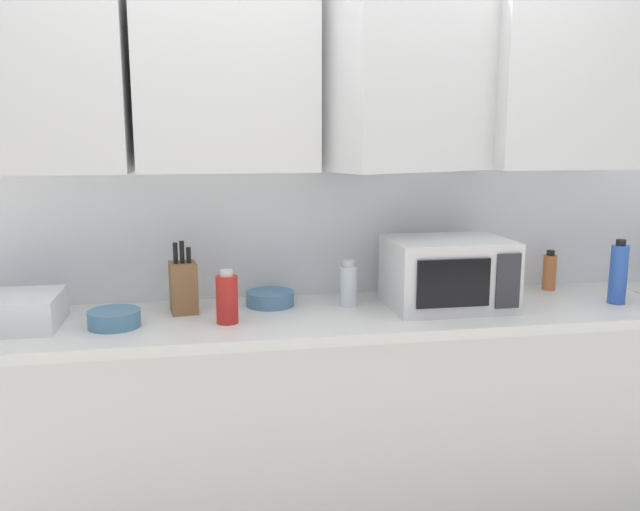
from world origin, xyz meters
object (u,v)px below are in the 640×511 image
Objects in this scene: microwave at (448,273)px; bowl_mixing_large at (114,319)px; dish_rack at (5,312)px; bottle_spice_jar at (549,272)px; bowl_ceramic_small at (270,298)px; bottle_blue_cleaner at (618,274)px; knife_block at (183,287)px; bottle_red_sauce at (227,298)px; bottle_clear_tall at (348,284)px.

microwave is 2.54× the size of bowl_mixing_large.
dish_rack is 2.26m from bottle_spice_jar.
bowl_mixing_large is at bearing -160.95° from bowl_ceramic_small.
dish_rack is 1.41× the size of bottle_blue_cleaner.
microwave is 1.78× the size of bottle_blue_cleaner.
knife_block reaches higher than microwave.
bottle_spice_jar is 0.92× the size of bowl_ceramic_small.
bowl_mixing_large is (0.39, -0.06, -0.03)m from dish_rack.
bowl_ceramic_small is 1.04× the size of bowl_mixing_large.
bottle_blue_cleaner is 1.45m from bowl_ceramic_small.
knife_block is at bearing 8.90° from dish_rack.
dish_rack is 2.10× the size of bottle_spice_jar.
dish_rack is 1.89× the size of bottle_red_sauce.
bottle_clear_tall is 0.52m from bottle_red_sauce.
bottle_clear_tall is 1.02× the size of bowl_mixing_large.
knife_block is 0.66m from bottle_clear_tall.
bottle_blue_cleaner is 2.02m from bowl_mixing_large.
bowl_ceramic_small is (0.35, 0.05, -0.07)m from knife_block.
bowl_mixing_large is (-2.02, 0.02, -0.10)m from bottle_blue_cleaner.
microwave is 0.73m from bowl_ceramic_small.
bottle_blue_cleaner reaches higher than bottle_spice_jar.
bowl_mixing_large is at bearing 179.54° from bottle_blue_cleaner.
bottle_spice_jar is 0.96× the size of bowl_mixing_large.
bottle_spice_jar is 0.90× the size of bottle_red_sauce.
bottle_clear_tall is at bearing 167.86° from microwave.
bowl_mixing_large is (-0.41, 0.02, -0.06)m from bottle_red_sauce.
bottle_clear_tall is 0.98× the size of bowl_ceramic_small.
microwave is 0.72m from bottle_blue_cleaner.
bottle_red_sauce is at bearing -174.92° from microwave.
microwave is at bearing -5.43° from knife_block.
bottle_blue_cleaner reaches higher than bottle_clear_tall.
knife_block is at bearing 32.80° from bowl_mixing_large.
dish_rack is at bearing -171.10° from knife_block.
bottle_blue_cleaner is 1.61m from bottle_red_sauce.
bottle_spice_jar reaches higher than bowl_ceramic_small.
bottle_spice_jar is at bearing 6.88° from bottle_clear_tall.
bottle_spice_jar is at bearing 10.87° from bottle_red_sauce.
bottle_blue_cleaner is (2.40, -0.08, 0.07)m from dish_rack.
bottle_spice_jar is at bearing 118.89° from bottle_blue_cleaner.
knife_block is 0.24m from bottle_red_sauce.
microwave is 2.39× the size of bottle_red_sauce.
bowl_ceramic_small is at bearing 171.21° from bottle_blue_cleaner.
bottle_blue_cleaner is at bearing 0.19° from bottle_red_sauce.
knife_block is 0.30m from bowl_mixing_large.
bottle_red_sauce is at bearing -179.81° from bottle_blue_cleaner.
knife_block is 1.62m from bottle_spice_jar.
bottle_spice_jar is (1.62, 0.10, -0.02)m from knife_block.
bottle_clear_tall is at bearing 3.69° from dish_rack.
microwave reaches higher than bowl_mixing_large.
bottle_blue_cleaner is (1.77, -0.17, 0.02)m from knife_block.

